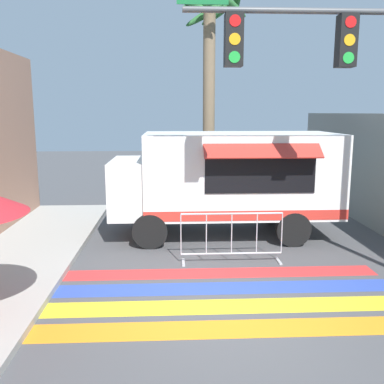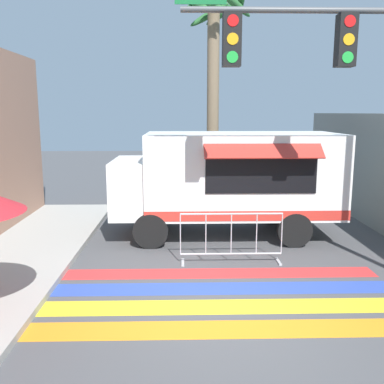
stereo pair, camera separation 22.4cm
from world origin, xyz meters
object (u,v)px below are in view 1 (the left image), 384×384
(food_truck, at_px, (223,176))
(barricade_front, at_px, (232,238))
(palm_tree, at_px, (210,66))
(traffic_signal_pole, at_px, (344,74))

(food_truck, xyz_separation_m, barricade_front, (-0.06, -2.18, -1.01))
(food_truck, bearing_deg, barricade_front, -91.52)
(palm_tree, bearing_deg, barricade_front, -90.55)
(traffic_signal_pole, relative_size, palm_tree, 0.77)
(traffic_signal_pole, bearing_deg, palm_tree, 104.11)
(food_truck, relative_size, traffic_signal_pole, 1.05)
(barricade_front, relative_size, palm_tree, 0.31)
(barricade_front, bearing_deg, palm_tree, 89.45)
(traffic_signal_pole, xyz_separation_m, barricade_front, (-1.86, 0.97, -3.34))
(traffic_signal_pole, distance_m, barricade_front, 3.94)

